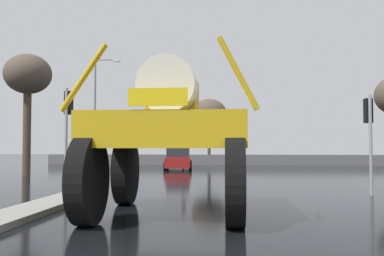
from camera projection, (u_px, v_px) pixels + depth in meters
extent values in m
plane|color=black|center=(214.00, 177.00, 22.88)|extent=(120.00, 120.00, 0.00)
cube|color=gray|center=(17.00, 214.00, 10.06)|extent=(1.10, 8.16, 0.15)
cylinder|color=black|center=(126.00, 171.00, 12.46)|extent=(0.40, 1.90, 1.90)
cylinder|color=black|center=(233.00, 171.00, 12.20)|extent=(0.40, 1.90, 1.90)
cylinder|color=black|center=(88.00, 180.00, 9.12)|extent=(0.40, 1.90, 1.90)
cylinder|color=black|center=(235.00, 181.00, 8.86)|extent=(0.40, 1.90, 1.90)
cube|color=gold|center=(171.00, 132.00, 10.70)|extent=(3.58, 4.06, 0.78)
cube|color=#A98611|center=(174.00, 99.00, 11.15)|extent=(1.21, 1.39, 0.93)
cylinder|color=silver|center=(168.00, 86.00, 10.16)|extent=(1.34, 1.05, 1.34)
cylinder|color=gold|center=(84.00, 78.00, 9.06)|extent=(1.03, 0.12, 1.45)
cylinder|color=gold|center=(238.00, 73.00, 8.79)|extent=(0.87, 0.12, 1.54)
cube|color=yellow|center=(158.00, 97.00, 8.68)|extent=(1.21, 0.04, 0.36)
cube|color=maroon|center=(178.00, 162.00, 30.61)|extent=(2.03, 4.23, 0.70)
cube|color=#23282D|center=(178.00, 152.00, 30.48)|extent=(1.73, 2.22, 0.64)
cylinder|color=black|center=(167.00, 164.00, 31.95)|extent=(0.23, 0.61, 0.60)
cylinder|color=black|center=(191.00, 164.00, 31.94)|extent=(0.23, 0.61, 0.60)
cylinder|color=black|center=(165.00, 166.00, 29.25)|extent=(0.23, 0.61, 0.60)
cylinder|color=black|center=(190.00, 166.00, 29.25)|extent=(0.23, 0.61, 0.60)
cylinder|color=gray|center=(66.00, 140.00, 15.59)|extent=(0.11, 0.11, 3.76)
cube|color=black|center=(69.00, 103.00, 15.86)|extent=(0.24, 0.32, 0.84)
sphere|color=red|center=(71.00, 96.00, 16.06)|extent=(0.17, 0.17, 0.17)
sphere|color=#3C2403|center=(71.00, 103.00, 16.05)|extent=(0.17, 0.17, 0.17)
sphere|color=black|center=(70.00, 111.00, 16.04)|extent=(0.17, 0.17, 0.17)
cylinder|color=gray|center=(371.00, 145.00, 14.66)|extent=(0.11, 0.11, 3.39)
cube|color=black|center=(368.00, 111.00, 14.92)|extent=(0.24, 0.32, 0.84)
sphere|color=red|center=(366.00, 103.00, 15.12)|extent=(0.17, 0.17, 0.17)
sphere|color=#3C2403|center=(366.00, 111.00, 15.11)|extent=(0.17, 0.17, 0.17)
sphere|color=black|center=(367.00, 119.00, 15.10)|extent=(0.17, 0.17, 0.17)
cylinder|color=gray|center=(183.00, 146.00, 32.10)|extent=(0.11, 0.11, 3.37)
cube|color=black|center=(184.00, 130.00, 32.36)|extent=(0.24, 0.32, 0.84)
sphere|color=red|center=(184.00, 126.00, 32.56)|extent=(0.17, 0.17, 0.17)
sphere|color=#3C2403|center=(184.00, 130.00, 32.55)|extent=(0.17, 0.17, 0.17)
sphere|color=black|center=(184.00, 134.00, 32.54)|extent=(0.17, 0.17, 0.17)
cylinder|color=gray|center=(95.00, 113.00, 32.72)|extent=(0.18, 0.18, 8.33)
cylinder|color=gray|center=(106.00, 60.00, 32.82)|extent=(1.67, 0.10, 0.10)
cube|color=silver|center=(117.00, 61.00, 32.74)|extent=(0.50, 0.24, 0.16)
cylinder|color=#473828|center=(27.00, 133.00, 24.29)|extent=(0.44, 0.44, 4.79)
ellipsoid|color=brown|center=(28.00, 74.00, 24.43)|extent=(2.63, 2.63, 2.24)
cylinder|color=#473828|center=(209.00, 145.00, 40.27)|extent=(0.29, 0.29, 3.48)
ellipsoid|color=brown|center=(209.00, 114.00, 40.39)|extent=(3.29, 3.29, 2.80)
cube|color=#59595B|center=(220.00, 160.00, 37.65)|extent=(30.80, 0.24, 0.90)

